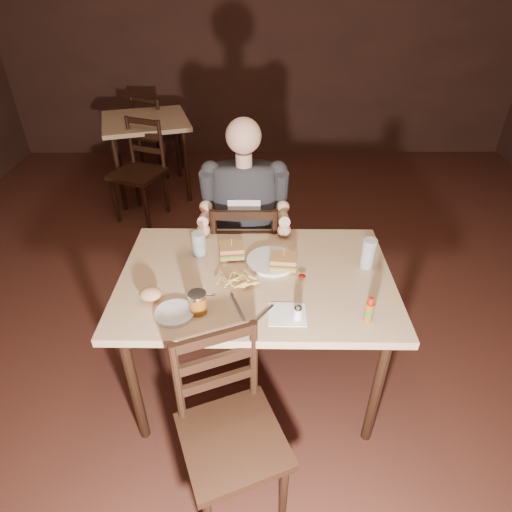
{
  "coord_description": "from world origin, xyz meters",
  "views": [
    {
      "loc": [
        -0.14,
        -1.8,
        2.01
      ],
      "look_at": [
        -0.13,
        -0.1,
        0.85
      ],
      "focal_mm": 30.0,
      "sensor_mm": 36.0,
      "label": 1
    }
  ],
  "objects_px": {
    "bg_chair_near": "(137,173)",
    "syrup_dispenser": "(198,303)",
    "bg_table": "(146,128)",
    "bg_chair_far": "(159,134)",
    "side_plate": "(175,314)",
    "dinner_plate": "(272,262)",
    "chair_far": "(246,259)",
    "glass_left": "(199,244)",
    "diner": "(244,198)",
    "hot_sauce": "(370,309)",
    "main_table": "(256,287)",
    "chair_near": "(233,440)",
    "glass_right": "(368,254)"
  },
  "relations": [
    {
      "from": "bg_table",
      "to": "side_plate",
      "type": "relative_size",
      "value": 6.02
    },
    {
      "from": "bg_chair_near",
      "to": "glass_right",
      "type": "relative_size",
      "value": 5.72
    },
    {
      "from": "glass_left",
      "to": "syrup_dispenser",
      "type": "distance_m",
      "value": 0.44
    },
    {
      "from": "main_table",
      "to": "glass_right",
      "type": "distance_m",
      "value": 0.57
    },
    {
      "from": "dinner_plate",
      "to": "glass_right",
      "type": "bearing_deg",
      "value": -4.31
    },
    {
      "from": "chair_far",
      "to": "bg_chair_far",
      "type": "xyz_separation_m",
      "value": [
        -1.0,
        2.48,
        -0.02
      ]
    },
    {
      "from": "hot_sauce",
      "to": "side_plate",
      "type": "xyz_separation_m",
      "value": [
        -0.82,
        0.04,
        -0.05
      ]
    },
    {
      "from": "bg_chair_near",
      "to": "dinner_plate",
      "type": "bearing_deg",
      "value": -36.27
    },
    {
      "from": "hot_sauce",
      "to": "chair_far",
      "type": "bearing_deg",
      "value": 120.51
    },
    {
      "from": "main_table",
      "to": "chair_far",
      "type": "relative_size",
      "value": 1.46
    },
    {
      "from": "bg_table",
      "to": "diner",
      "type": "height_order",
      "value": "diner"
    },
    {
      "from": "chair_far",
      "to": "chair_near",
      "type": "bearing_deg",
      "value": 88.77
    },
    {
      "from": "bg_chair_near",
      "to": "syrup_dispenser",
      "type": "bearing_deg",
      "value": -47.75
    },
    {
      "from": "dinner_plate",
      "to": "glass_right",
      "type": "distance_m",
      "value": 0.47
    },
    {
      "from": "side_plate",
      "to": "main_table",
      "type": "bearing_deg",
      "value": 38.31
    },
    {
      "from": "chair_far",
      "to": "glass_left",
      "type": "xyz_separation_m",
      "value": [
        -0.23,
        -0.4,
        0.38
      ]
    },
    {
      "from": "dinner_plate",
      "to": "hot_sauce",
      "type": "distance_m",
      "value": 0.57
    },
    {
      "from": "glass_left",
      "to": "bg_chair_far",
      "type": "bearing_deg",
      "value": 104.96
    },
    {
      "from": "bg_table",
      "to": "chair_near",
      "type": "height_order",
      "value": "chair_near"
    },
    {
      "from": "diner",
      "to": "bg_chair_far",
      "type": "bearing_deg",
      "value": 111.99
    },
    {
      "from": "chair_far",
      "to": "glass_left",
      "type": "distance_m",
      "value": 0.6
    },
    {
      "from": "main_table",
      "to": "glass_left",
      "type": "height_order",
      "value": "glass_left"
    },
    {
      "from": "chair_far",
      "to": "diner",
      "type": "xyz_separation_m",
      "value": [
        -0.0,
        -0.05,
        0.46
      ]
    },
    {
      "from": "bg_table",
      "to": "syrup_dispenser",
      "type": "bearing_deg",
      "value": -73.75
    },
    {
      "from": "chair_far",
      "to": "dinner_plate",
      "type": "distance_m",
      "value": 0.6
    },
    {
      "from": "bg_chair_far",
      "to": "chair_near",
      "type": "bearing_deg",
      "value": 128.75
    },
    {
      "from": "bg_chair_near",
      "to": "diner",
      "type": "bearing_deg",
      "value": -32.81
    },
    {
      "from": "bg_table",
      "to": "dinner_plate",
      "type": "xyz_separation_m",
      "value": [
        1.14,
        -2.42,
        0.1
      ]
    },
    {
      "from": "main_table",
      "to": "diner",
      "type": "distance_m",
      "value": 0.59
    },
    {
      "from": "bg_table",
      "to": "glass_left",
      "type": "relative_size",
      "value": 7.72
    },
    {
      "from": "syrup_dispenser",
      "to": "side_plate",
      "type": "bearing_deg",
      "value": -168.51
    },
    {
      "from": "main_table",
      "to": "chair_near",
      "type": "distance_m",
      "value": 0.71
    },
    {
      "from": "bg_chair_near",
      "to": "chair_far",
      "type": "bearing_deg",
      "value": -31.93
    },
    {
      "from": "bg_table",
      "to": "diner",
      "type": "bearing_deg",
      "value": -63.26
    },
    {
      "from": "chair_near",
      "to": "hot_sauce",
      "type": "xyz_separation_m",
      "value": [
        0.57,
        0.33,
        0.4
      ]
    },
    {
      "from": "glass_left",
      "to": "syrup_dispenser",
      "type": "bearing_deg",
      "value": -85.07
    },
    {
      "from": "side_plate",
      "to": "chair_far",
      "type": "bearing_deg",
      "value": 71.56
    },
    {
      "from": "bg_table",
      "to": "chair_far",
      "type": "xyz_separation_m",
      "value": [
        1.0,
        -1.93,
        -0.22
      ]
    },
    {
      "from": "bg_chair_far",
      "to": "bg_chair_near",
      "type": "distance_m",
      "value": 1.1
    },
    {
      "from": "bg_chair_near",
      "to": "side_plate",
      "type": "xyz_separation_m",
      "value": [
        0.71,
        -2.25,
        0.33
      ]
    },
    {
      "from": "main_table",
      "to": "bg_table",
      "type": "bearing_deg",
      "value": 112.8
    },
    {
      "from": "bg_table",
      "to": "bg_chair_near",
      "type": "relative_size",
      "value": 1.12
    },
    {
      "from": "bg_table",
      "to": "syrup_dispenser",
      "type": "height_order",
      "value": "syrup_dispenser"
    },
    {
      "from": "bg_chair_far",
      "to": "diner",
      "type": "height_order",
      "value": "diner"
    },
    {
      "from": "bg_chair_far",
      "to": "main_table",
      "type": "bearing_deg",
      "value": 133.3
    },
    {
      "from": "chair_near",
      "to": "main_table",
      "type": "bearing_deg",
      "value": 60.33
    },
    {
      "from": "main_table",
      "to": "diner",
      "type": "bearing_deg",
      "value": 96.59
    },
    {
      "from": "bg_table",
      "to": "hot_sauce",
      "type": "distance_m",
      "value": 3.22
    },
    {
      "from": "side_plate",
      "to": "hot_sauce",
      "type": "bearing_deg",
      "value": -2.63
    },
    {
      "from": "hot_sauce",
      "to": "side_plate",
      "type": "distance_m",
      "value": 0.82
    }
  ]
}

